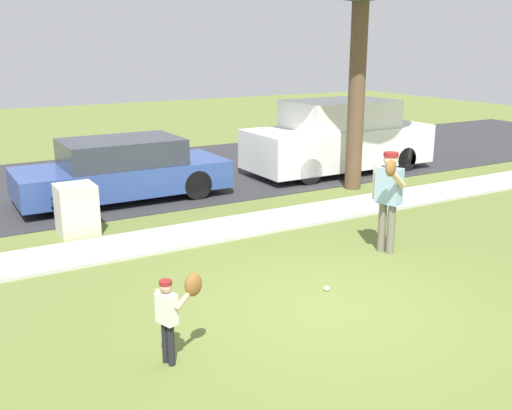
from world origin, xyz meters
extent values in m
plane|color=olive|center=(0.00, 3.50, 0.00)|extent=(48.00, 48.00, 0.00)
cube|color=#B2B2AD|center=(0.00, 3.60, 0.03)|extent=(36.00, 1.20, 0.06)
cube|color=#2D2D30|center=(0.00, 8.60, 0.01)|extent=(36.00, 6.80, 0.02)
cylinder|color=#6B6656|center=(2.11, 1.17, 0.41)|extent=(0.13, 0.13, 0.83)
cylinder|color=#6B6656|center=(2.06, 1.33, 0.41)|extent=(0.13, 0.13, 0.83)
cube|color=#8CADC6|center=(2.08, 1.25, 1.12)|extent=(0.34, 0.45, 0.59)
sphere|color=beige|center=(2.08, 1.25, 1.55)|extent=(0.22, 0.22, 0.22)
cylinder|color=maroon|center=(2.08, 1.25, 1.63)|extent=(0.24, 0.24, 0.07)
cylinder|color=beige|center=(1.93, 0.93, 1.33)|extent=(0.51, 0.26, 0.40)
ellipsoid|color=brown|center=(1.74, 0.87, 1.52)|extent=(0.25, 0.20, 0.26)
cylinder|color=beige|center=(2.00, 1.48, 1.14)|extent=(0.10, 0.10, 0.55)
cylinder|color=black|center=(-2.34, -0.21, 0.24)|extent=(0.08, 0.08, 0.48)
cylinder|color=black|center=(-2.31, -0.30, 0.24)|extent=(0.08, 0.08, 0.48)
cube|color=silver|center=(-2.33, -0.25, 0.65)|extent=(0.20, 0.26, 0.34)
sphere|color=tan|center=(-2.33, -0.25, 0.89)|extent=(0.13, 0.13, 0.13)
cylinder|color=maroon|center=(-2.33, -0.25, 0.94)|extent=(0.14, 0.14, 0.04)
cylinder|color=tan|center=(-2.37, -0.12, 0.66)|extent=(0.06, 0.06, 0.32)
cylinder|color=tan|center=(-2.14, -0.34, 0.77)|extent=(0.30, 0.15, 0.23)
ellipsoid|color=brown|center=(-2.04, -0.30, 0.88)|extent=(0.25, 0.20, 0.26)
sphere|color=white|center=(0.29, 0.45, 0.04)|extent=(0.07, 0.07, 0.07)
cube|color=beige|center=(-2.07, 4.76, 0.45)|extent=(0.67, 0.66, 0.91)
cylinder|color=brown|center=(4.41, 4.98, 2.55)|extent=(0.38, 0.38, 5.10)
cube|color=#2D478C|center=(-0.62, 6.65, 0.50)|extent=(4.50, 1.80, 0.60)
cube|color=#2D333D|center=(-0.62, 6.65, 1.07)|extent=(2.48, 1.66, 0.55)
cylinder|color=black|center=(-2.01, 5.86, 0.34)|extent=(0.64, 0.22, 0.64)
cylinder|color=black|center=(-2.01, 7.44, 0.34)|extent=(0.64, 0.22, 0.64)
cylinder|color=black|center=(0.78, 5.86, 0.34)|extent=(0.64, 0.22, 0.64)
cylinder|color=black|center=(0.78, 7.44, 0.34)|extent=(0.64, 0.22, 0.64)
cube|color=silver|center=(5.24, 6.64, 0.70)|extent=(5.00, 1.95, 1.00)
cube|color=silver|center=(5.24, 6.64, 1.55)|extent=(2.75, 1.79, 0.70)
cylinder|color=black|center=(3.69, 5.77, 0.34)|extent=(0.64, 0.22, 0.64)
cylinder|color=black|center=(3.69, 7.50, 0.34)|extent=(0.64, 0.22, 0.64)
cylinder|color=black|center=(6.79, 5.77, 0.34)|extent=(0.64, 0.22, 0.64)
cylinder|color=black|center=(6.79, 7.50, 0.34)|extent=(0.64, 0.22, 0.64)
camera|label=1|loc=(-4.33, -5.61, 3.34)|focal=41.21mm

